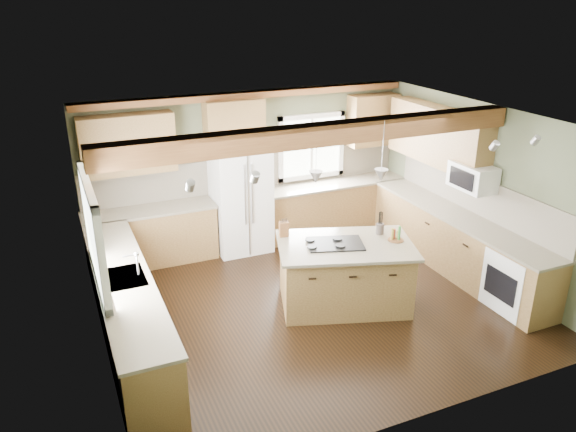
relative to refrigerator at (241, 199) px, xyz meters
name	(u,v)px	position (x,y,z in m)	size (l,w,h in m)	color
floor	(312,303)	(0.30, -2.12, -0.90)	(5.60, 5.60, 0.00)	black
ceiling	(316,121)	(0.30, -2.12, 1.70)	(5.60, 5.60, 0.00)	silver
wall_back	(249,167)	(0.30, 0.38, 0.40)	(5.60, 5.60, 0.00)	#4D543B
wall_left	(93,255)	(-2.50, -2.12, 0.40)	(5.00, 5.00, 0.00)	#4D543B
wall_right	(480,190)	(3.10, -2.12, 0.40)	(5.00, 5.00, 0.00)	#4D543B
ceiling_beam	(322,134)	(0.30, -2.30, 1.57)	(5.55, 0.26, 0.26)	brown
soffit_trim	(250,95)	(0.30, 0.28, 1.64)	(5.55, 0.20, 0.10)	brown
backsplash_back	(250,173)	(0.30, 0.36, 0.31)	(5.58, 0.03, 0.58)	brown
backsplash_right	(476,195)	(3.08, -2.07, 0.31)	(0.03, 3.70, 0.58)	brown
base_cab_back_left	(152,237)	(-1.49, 0.08, -0.46)	(2.02, 0.60, 0.88)	brown
counter_back_left	(149,210)	(-1.49, 0.08, 0.00)	(2.06, 0.64, 0.04)	brown
base_cab_back_right	(333,208)	(1.79, 0.08, -0.46)	(2.62, 0.60, 0.88)	brown
counter_back_right	(334,183)	(1.79, 0.08, 0.00)	(2.66, 0.64, 0.04)	brown
base_cab_left	(128,312)	(-2.20, -2.07, -0.46)	(0.60, 3.70, 0.88)	brown
counter_left	(123,279)	(-2.20, -2.07, 0.00)	(0.64, 3.74, 0.04)	brown
base_cab_right	(456,244)	(2.80, -2.07, -0.46)	(0.60, 3.70, 0.88)	brown
counter_right	(459,216)	(2.80, -2.07, 0.00)	(0.64, 3.74, 0.04)	brown
upper_cab_back_left	(128,144)	(-1.69, 0.21, 1.05)	(1.40, 0.35, 0.90)	brown
upper_cab_over_fridge	(234,122)	(0.00, 0.21, 1.25)	(0.96, 0.35, 0.70)	brown
upper_cab_right	(438,136)	(2.92, -1.22, 1.05)	(0.35, 2.20, 0.90)	brown
upper_cab_back_corner	(373,120)	(2.60, 0.21, 1.05)	(0.90, 0.35, 0.90)	brown
window_left	(92,233)	(-2.48, -2.07, 0.65)	(0.04, 1.60, 1.05)	white
window_back	(311,146)	(1.45, 0.36, 0.65)	(1.10, 0.04, 1.00)	white
sink	(123,278)	(-2.20, -2.07, 0.01)	(0.50, 0.65, 0.03)	#262628
faucet	(137,265)	(-2.02, -2.07, 0.15)	(0.02, 0.02, 0.28)	#B2B2B7
dishwasher	(148,374)	(-2.19, -3.37, -0.47)	(0.60, 0.60, 0.84)	white
oven	(517,281)	(2.79, -3.37, -0.47)	(0.60, 0.72, 0.84)	white
microwave	(473,177)	(2.88, -2.17, 0.65)	(0.40, 0.70, 0.38)	white
pendant_left	(316,177)	(0.29, -2.17, 0.98)	(0.18, 0.18, 0.16)	#B2B2B7
pendant_right	(381,175)	(1.11, -2.44, 0.98)	(0.18, 0.18, 0.16)	#B2B2B7
refrigerator	(241,199)	(0.00, 0.00, 0.00)	(0.90, 0.74, 1.80)	white
island	(344,275)	(0.70, -2.30, -0.46)	(1.71, 1.04, 0.88)	brown
island_top	(346,245)	(0.70, -2.30, 0.00)	(1.82, 1.16, 0.04)	brown
cooktop	(335,244)	(0.56, -2.26, 0.03)	(0.74, 0.49, 0.02)	black
knife_block	(284,229)	(0.04, -1.72, 0.13)	(0.13, 0.10, 0.21)	brown
utensil_crock	(380,229)	(1.31, -2.19, 0.10)	(0.11, 0.11, 0.15)	#3B332F
bottle_tray	(396,234)	(1.39, -2.47, 0.12)	(0.22, 0.22, 0.20)	brown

